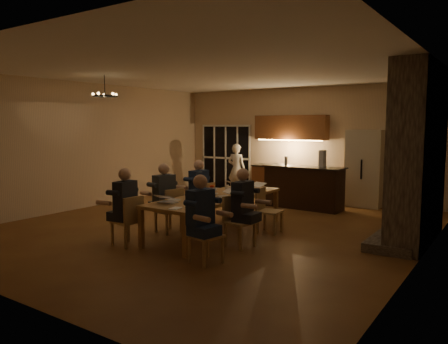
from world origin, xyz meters
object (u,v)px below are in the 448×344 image
bar_island (303,187)px  can_right (243,193)px  refrigerator (365,168)px  chandelier (105,96)px  person_right_near (200,219)px  mug_front (200,197)px  chair_left_near (127,220)px  person_left_far (199,191)px  person_right_mid (243,207)px  mug_mid (235,191)px  plate_left (174,200)px  can_cola (247,184)px  chair_right_far (270,211)px  bar_blender (322,159)px  dining_table (216,215)px  laptop_f (254,185)px  laptop_d (225,191)px  laptop_c (209,188)px  chair_left_mid (168,210)px  chair_right_near (206,235)px  chair_left_far (201,203)px  redcup_mid (212,188)px  standing_person (237,169)px  mug_back (227,187)px  bar_bottle (286,161)px  laptop_e (237,183)px  laptop_a (168,196)px  plate_near (215,202)px  can_silver (198,197)px  chair_right_mid (240,222)px  person_left_mid (164,198)px  redcup_near (191,205)px

bar_island → can_right: 3.09m
refrigerator → chandelier: (-4.22, -4.96, 1.75)m
chandelier → refrigerator: bearing=49.6°
person_right_near → mug_front: person_right_near is taller
chair_left_near → person_left_far: size_ratio=0.64×
person_right_mid → mug_mid: (-0.76, 0.95, 0.11)m
chandelier → plate_left: 3.12m
can_cola → plate_left: size_ratio=0.50×
chair_right_far → bar_blender: (-0.01, 2.74, 0.85)m
dining_table → laptop_f: size_ratio=10.16×
refrigerator → chandelier: size_ratio=3.72×
laptop_d → laptop_c: bearing=-164.5°
can_right → chair_left_mid: bearing=-148.4°
chair_right_near → laptop_c: 2.10m
laptop_f → bar_blender: 2.49m
chair_left_far → plate_left: bearing=29.0°
can_cola → plate_left: bearing=-94.6°
person_right_near → redcup_mid: bearing=40.9°
standing_person → laptop_c: bearing=109.4°
bar_blender → mug_mid: bearing=-90.7°
mug_front → mug_back: (-0.28, 1.33, 0.00)m
person_left_far → laptop_d: (1.09, -0.61, 0.17)m
bar_bottle → person_right_mid: bearing=-74.6°
standing_person → chair_right_near: bearing=112.1°
mug_front → bar_blender: bearing=77.7°
laptop_d → laptop_e: 1.28m
laptop_a → mug_mid: laptop_a is taller
mug_mid → can_cola: (-0.28, 0.93, 0.01)m
standing_person → bar_bottle: bearing=150.9°
chair_left_near → plate_near: chair_left_near is taller
chair_right_far → can_right: size_ratio=7.42×
laptop_e → mug_mid: (0.38, -0.66, -0.06)m
can_silver → mug_back: bearing=103.1°
dining_table → standing_person: (-2.24, 4.25, 0.41)m
chair_right_mid → standing_person: bearing=44.1°
chair_left_far → can_cola: chair_left_far is taller
chair_right_far → person_left_far: bearing=86.5°
person_left_mid → can_silver: bearing=93.0°
laptop_f → plate_near: (0.10, -1.57, -0.10)m
mug_back → redcup_near: 2.24m
refrigerator → laptop_d: bearing=-105.8°
chair_left_mid → plate_left: size_ratio=3.67×
chair_right_near → redcup_near: 0.70m
mug_front → can_cola: bearing=93.8°
can_silver → redcup_mid: bearing=113.5°
person_right_mid → can_silver: person_right_mid is taller
standing_person → can_right: bearing=117.7°
chandelier → can_cola: bearing=35.3°
chair_left_mid → chair_left_near: bearing=11.2°
person_right_near → chandelier: bearing=79.7°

